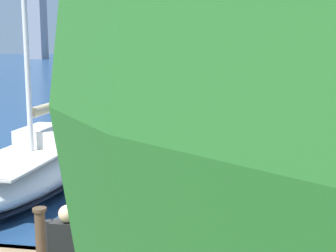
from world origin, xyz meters
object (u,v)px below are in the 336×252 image
at_px(sailboat_tan, 42,163).
at_px(mooring_post, 40,230).
at_px(sailboat_maroon, 319,181).
at_px(sailboat_navy, 136,185).

bearing_deg(sailboat_tan, mooring_post, 114.90).
distance_m(sailboat_maroon, mooring_post, 8.41).
distance_m(sailboat_navy, mooring_post, 4.39).
xyz_separation_m(sailboat_tan, mooring_post, (-2.82, 6.08, 0.34)).
xyz_separation_m(sailboat_maroon, sailboat_navy, (5.10, 1.71, 0.10)).
xyz_separation_m(sailboat_navy, mooring_post, (0.76, 4.30, 0.36)).
bearing_deg(mooring_post, sailboat_navy, -99.99).
relative_size(sailboat_tan, mooring_post, 11.62).
bearing_deg(sailboat_tan, sailboat_maroon, 179.56).
distance_m(sailboat_maroon, sailboat_navy, 5.38).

